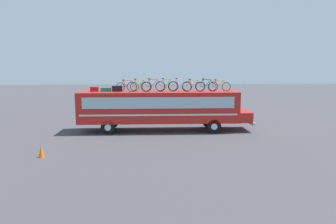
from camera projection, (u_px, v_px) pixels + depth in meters
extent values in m
plane|color=#423F44|center=(159.00, 131.00, 24.03)|extent=(120.00, 120.00, 0.00)
cube|color=red|center=(159.00, 106.00, 23.77)|extent=(11.65, 2.60, 2.23)
cube|color=red|center=(242.00, 116.00, 24.19)|extent=(1.00, 2.39, 0.73)
cube|color=#99B7C6|center=(159.00, 103.00, 22.41)|extent=(10.71, 0.04, 0.80)
cube|color=#99B7C6|center=(158.00, 99.00, 25.01)|extent=(10.71, 0.04, 0.80)
cube|color=silver|center=(159.00, 115.00, 22.53)|extent=(11.18, 0.03, 0.12)
cube|color=silver|center=(158.00, 110.00, 25.14)|extent=(11.18, 0.03, 0.12)
cube|color=silver|center=(249.00, 121.00, 24.28)|extent=(0.16, 2.47, 0.24)
cylinder|color=black|center=(214.00, 126.00, 23.01)|extent=(1.01, 0.28, 1.01)
cylinder|color=silver|center=(214.00, 126.00, 23.01)|extent=(0.45, 0.30, 0.45)
cylinder|color=black|center=(208.00, 121.00, 25.30)|extent=(1.01, 0.28, 1.01)
cylinder|color=silver|center=(208.00, 121.00, 25.30)|extent=(0.45, 0.30, 0.45)
cylinder|color=black|center=(108.00, 127.00, 22.64)|extent=(1.01, 0.28, 1.01)
cylinder|color=silver|center=(108.00, 127.00, 22.64)|extent=(0.45, 0.30, 0.45)
cylinder|color=black|center=(112.00, 122.00, 24.93)|extent=(1.01, 0.28, 1.01)
cylinder|color=silver|center=(112.00, 122.00, 24.93)|extent=(0.45, 0.30, 0.45)
cube|color=maroon|center=(94.00, 89.00, 23.58)|extent=(0.58, 0.34, 0.33)
cube|color=#1E7F66|center=(106.00, 89.00, 23.60)|extent=(0.72, 0.48, 0.30)
cube|color=black|center=(117.00, 89.00, 23.61)|extent=(0.74, 0.35, 0.41)
torus|color=black|center=(120.00, 87.00, 23.82)|extent=(0.65, 0.04, 0.65)
torus|color=black|center=(134.00, 87.00, 23.87)|extent=(0.65, 0.04, 0.65)
cylinder|color=red|center=(125.00, 84.00, 23.80)|extent=(0.20, 0.04, 0.46)
cylinder|color=red|center=(129.00, 84.00, 23.82)|extent=(0.48, 0.04, 0.45)
cylinder|color=red|center=(128.00, 81.00, 23.78)|extent=(0.62, 0.04, 0.07)
cylinder|color=red|center=(123.00, 87.00, 23.83)|extent=(0.40, 0.03, 0.05)
cylinder|color=red|center=(122.00, 84.00, 23.79)|extent=(0.25, 0.03, 0.48)
cylinder|color=red|center=(133.00, 84.00, 23.83)|extent=(0.22, 0.03, 0.45)
cylinder|color=silver|center=(132.00, 80.00, 23.79)|extent=(0.03, 0.44, 0.03)
ellipsoid|color=black|center=(123.00, 80.00, 23.76)|extent=(0.20, 0.08, 0.06)
torus|color=black|center=(132.00, 87.00, 23.29)|extent=(0.72, 0.04, 0.72)
torus|color=black|center=(147.00, 87.00, 23.34)|extent=(0.72, 0.04, 0.72)
cylinder|color=#B2B20C|center=(136.00, 83.00, 23.27)|extent=(0.21, 0.04, 0.51)
cylinder|color=#B2B20C|center=(141.00, 83.00, 23.29)|extent=(0.50, 0.04, 0.49)
cylinder|color=#B2B20C|center=(140.00, 80.00, 23.25)|extent=(0.65, 0.04, 0.07)
cylinder|color=#B2B20C|center=(135.00, 87.00, 23.30)|extent=(0.41, 0.03, 0.05)
cylinder|color=#B2B20C|center=(133.00, 83.00, 23.26)|extent=(0.26, 0.03, 0.53)
cylinder|color=#B2B20C|center=(145.00, 83.00, 23.30)|extent=(0.23, 0.03, 0.50)
cylinder|color=silver|center=(144.00, 79.00, 23.26)|extent=(0.03, 0.44, 0.03)
ellipsoid|color=black|center=(135.00, 79.00, 23.22)|extent=(0.20, 0.08, 0.06)
torus|color=black|center=(146.00, 87.00, 23.53)|extent=(0.73, 0.04, 0.73)
torus|color=black|center=(160.00, 86.00, 23.58)|extent=(0.73, 0.04, 0.73)
cylinder|color=red|center=(150.00, 83.00, 23.50)|extent=(0.21, 0.04, 0.52)
cylinder|color=red|center=(155.00, 83.00, 23.52)|extent=(0.50, 0.04, 0.50)
cylinder|color=red|center=(153.00, 80.00, 23.48)|extent=(0.65, 0.04, 0.07)
cylinder|color=red|center=(149.00, 86.00, 23.54)|extent=(0.41, 0.03, 0.05)
cylinder|color=red|center=(147.00, 83.00, 23.49)|extent=(0.26, 0.03, 0.54)
cylinder|color=red|center=(159.00, 83.00, 23.54)|extent=(0.23, 0.03, 0.51)
cylinder|color=silver|center=(158.00, 79.00, 23.49)|extent=(0.03, 0.44, 0.03)
ellipsoid|color=black|center=(149.00, 79.00, 23.46)|extent=(0.20, 0.08, 0.06)
torus|color=black|center=(160.00, 86.00, 23.98)|extent=(0.72, 0.04, 0.72)
torus|color=black|center=(173.00, 86.00, 24.03)|extent=(0.72, 0.04, 0.72)
cylinder|color=#B2B20C|center=(164.00, 83.00, 23.96)|extent=(0.19, 0.04, 0.52)
cylinder|color=#B2B20C|center=(168.00, 83.00, 23.98)|extent=(0.45, 0.04, 0.50)
cylinder|color=#B2B20C|center=(167.00, 79.00, 23.94)|extent=(0.57, 0.04, 0.07)
cylinder|color=#B2B20C|center=(163.00, 86.00, 23.99)|extent=(0.36, 0.03, 0.05)
cylinder|color=#B2B20C|center=(162.00, 83.00, 23.95)|extent=(0.24, 0.03, 0.54)
cylinder|color=#B2B20C|center=(172.00, 83.00, 23.99)|extent=(0.20, 0.03, 0.50)
cylinder|color=silver|center=(171.00, 79.00, 23.94)|extent=(0.03, 0.44, 0.03)
ellipsoid|color=black|center=(163.00, 79.00, 23.91)|extent=(0.20, 0.08, 0.06)
torus|color=black|center=(174.00, 86.00, 23.84)|extent=(0.74, 0.04, 0.74)
torus|color=black|center=(187.00, 86.00, 23.89)|extent=(0.74, 0.04, 0.74)
cylinder|color=white|center=(178.00, 82.00, 23.82)|extent=(0.20, 0.04, 0.53)
cylinder|color=white|center=(182.00, 83.00, 23.84)|extent=(0.48, 0.04, 0.51)
cylinder|color=white|center=(181.00, 79.00, 23.79)|extent=(0.62, 0.04, 0.07)
cylinder|color=white|center=(176.00, 86.00, 23.85)|extent=(0.39, 0.03, 0.05)
cylinder|color=white|center=(175.00, 83.00, 23.81)|extent=(0.25, 0.03, 0.55)
cylinder|color=white|center=(186.00, 83.00, 23.85)|extent=(0.22, 0.03, 0.51)
cylinder|color=silver|center=(185.00, 79.00, 23.81)|extent=(0.03, 0.44, 0.03)
ellipsoid|color=black|center=(177.00, 78.00, 23.77)|extent=(0.20, 0.08, 0.06)
torus|color=black|center=(187.00, 87.00, 23.53)|extent=(0.69, 0.04, 0.69)
torus|color=black|center=(200.00, 87.00, 23.58)|extent=(0.69, 0.04, 0.69)
cylinder|color=orange|center=(191.00, 83.00, 23.50)|extent=(0.20, 0.04, 0.49)
cylinder|color=orange|center=(195.00, 83.00, 23.52)|extent=(0.47, 0.04, 0.48)
cylinder|color=orange|center=(194.00, 80.00, 23.48)|extent=(0.61, 0.04, 0.07)
cylinder|color=orange|center=(189.00, 87.00, 23.53)|extent=(0.39, 0.03, 0.05)
cylinder|color=orange|center=(188.00, 83.00, 23.50)|extent=(0.25, 0.03, 0.51)
cylinder|color=orange|center=(199.00, 84.00, 23.54)|extent=(0.21, 0.03, 0.48)
cylinder|color=silver|center=(198.00, 80.00, 23.49)|extent=(0.03, 0.44, 0.03)
ellipsoid|color=black|center=(190.00, 79.00, 23.46)|extent=(0.20, 0.08, 0.06)
torus|color=black|center=(200.00, 86.00, 23.76)|extent=(0.72, 0.04, 0.72)
torus|color=black|center=(213.00, 86.00, 23.81)|extent=(0.72, 0.04, 0.72)
cylinder|color=black|center=(204.00, 83.00, 23.73)|extent=(0.19, 0.04, 0.51)
cylinder|color=black|center=(208.00, 83.00, 23.75)|extent=(0.47, 0.04, 0.49)
cylinder|color=black|center=(207.00, 80.00, 23.71)|extent=(0.60, 0.04, 0.07)
cylinder|color=black|center=(203.00, 86.00, 23.77)|extent=(0.38, 0.03, 0.05)
cylinder|color=black|center=(201.00, 83.00, 23.73)|extent=(0.25, 0.03, 0.53)
cylinder|color=black|center=(212.00, 83.00, 23.77)|extent=(0.21, 0.03, 0.50)
cylinder|color=silver|center=(211.00, 79.00, 23.72)|extent=(0.03, 0.44, 0.03)
ellipsoid|color=black|center=(203.00, 79.00, 23.69)|extent=(0.20, 0.08, 0.06)
torus|color=black|center=(212.00, 87.00, 23.79)|extent=(0.66, 0.04, 0.66)
torus|color=black|center=(226.00, 87.00, 23.84)|extent=(0.66, 0.04, 0.66)
cylinder|color=orange|center=(216.00, 83.00, 23.77)|extent=(0.20, 0.04, 0.47)
cylinder|color=orange|center=(221.00, 84.00, 23.78)|extent=(0.49, 0.04, 0.45)
cylinder|color=orange|center=(220.00, 81.00, 23.75)|extent=(0.64, 0.04, 0.07)
cylinder|color=orange|center=(215.00, 87.00, 23.79)|extent=(0.40, 0.03, 0.05)
cylinder|color=orange|center=(214.00, 84.00, 23.76)|extent=(0.26, 0.03, 0.49)
cylinder|color=orange|center=(225.00, 84.00, 23.80)|extent=(0.22, 0.03, 0.46)
cylinder|color=silver|center=(224.00, 80.00, 23.76)|extent=(0.03, 0.44, 0.03)
ellipsoid|color=black|center=(215.00, 80.00, 23.72)|extent=(0.20, 0.08, 0.06)
cone|color=orange|center=(41.00, 151.00, 16.95)|extent=(0.31, 0.31, 0.67)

